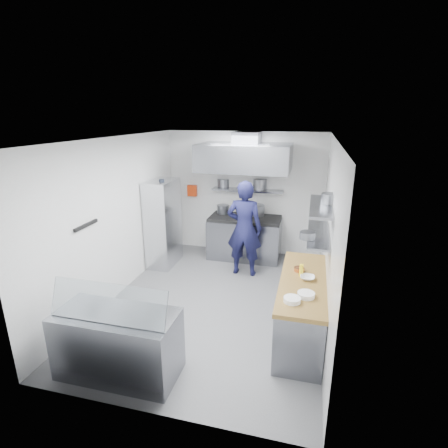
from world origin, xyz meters
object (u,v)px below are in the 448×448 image
(gas_range, at_px, (245,239))
(wire_rack, at_px, (163,223))
(chef, at_px, (244,229))
(display_case, at_px, (118,344))

(gas_range, xyz_separation_m, wire_rack, (-1.63, -0.77, 0.48))
(gas_range, relative_size, wire_rack, 0.86)
(chef, bearing_deg, display_case, 74.07)
(wire_rack, bearing_deg, gas_range, 25.31)
(chef, bearing_deg, gas_range, -79.43)
(gas_range, bearing_deg, display_case, -101.00)
(gas_range, distance_m, wire_rack, 1.86)
(chef, relative_size, display_case, 1.30)
(gas_range, relative_size, display_case, 1.07)
(chef, distance_m, display_case, 3.43)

